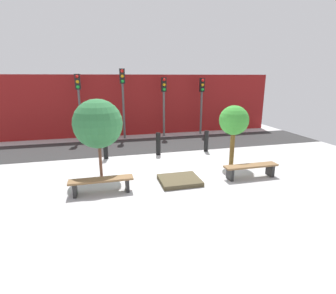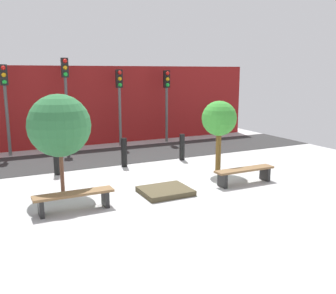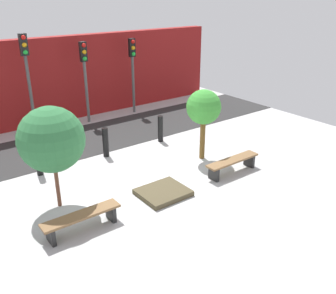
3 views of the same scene
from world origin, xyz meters
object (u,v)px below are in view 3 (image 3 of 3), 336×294
(tree_behind_right_bench, at_px, (204,108))
(bollard_left, at_px, (106,142))
(bollard_far_left, at_px, (38,158))
(traffic_light_mid_east, at_px, (85,68))
(bollard_center, at_px, (160,129))
(bench_left, at_px, (82,219))
(planter_bed, at_px, (163,192))
(bench_right, at_px, (232,163))
(tree_behind_left_bench, at_px, (51,140))
(traffic_light_mid_west, at_px, (27,67))
(traffic_light_east, at_px, (133,62))

(tree_behind_right_bench, height_order, bollard_left, tree_behind_right_bench)
(bollard_far_left, bearing_deg, traffic_light_mid_east, 46.75)
(bollard_center, bearing_deg, traffic_light_mid_east, 107.34)
(bench_left, relative_size, planter_bed, 1.44)
(bench_right, distance_m, tree_behind_left_bench, 5.39)
(traffic_light_mid_east, bearing_deg, bench_left, -117.16)
(bench_left, xyz_separation_m, planter_bed, (2.49, 0.20, -0.26))
(bench_right, height_order, tree_behind_right_bench, tree_behind_right_bench)
(bollard_left, xyz_separation_m, traffic_light_mid_west, (-1.14, 3.63, 2.10))
(planter_bed, bearing_deg, bench_left, -175.41)
(traffic_light_east, bearing_deg, bench_left, -129.87)
(bench_right, xyz_separation_m, traffic_light_east, (0.93, 7.08, 1.96))
(tree_behind_right_bench, relative_size, traffic_light_mid_east, 0.70)
(bench_right, bearing_deg, traffic_light_mid_east, 100.84)
(planter_bed, relative_size, bollard_far_left, 1.19)
(bench_right, distance_m, bollard_far_left, 5.89)
(planter_bed, xyz_separation_m, traffic_light_mid_east, (1.14, 6.88, 2.24))
(bollard_center, height_order, traffic_light_mid_east, traffic_light_mid_east)
(tree_behind_right_bench, relative_size, bollard_left, 2.32)
(planter_bed, height_order, bollard_center, bollard_center)
(bench_right, distance_m, tree_behind_right_bench, 1.98)
(bollard_far_left, bearing_deg, tree_behind_left_bench, -96.02)
(bollard_center, distance_m, traffic_light_mid_west, 5.42)
(tree_behind_right_bench, xyz_separation_m, traffic_light_east, (0.93, 5.69, 0.54))
(bollard_far_left, bearing_deg, traffic_light_mid_west, 72.67)
(bollard_left, height_order, traffic_light_east, traffic_light_east)
(traffic_light_mid_east, height_order, traffic_light_east, traffic_light_mid_east)
(bollard_left, bearing_deg, bench_left, -125.84)
(tree_behind_left_bench, distance_m, bollard_center, 5.37)
(tree_behind_left_bench, bearing_deg, bollard_center, 23.38)
(tree_behind_left_bench, height_order, traffic_light_mid_east, traffic_light_mid_east)
(bollard_left, relative_size, traffic_light_mid_west, 0.27)
(bench_right, relative_size, tree_behind_right_bench, 0.81)
(bollard_far_left, bearing_deg, planter_bed, -55.01)
(bollard_far_left, relative_size, traffic_light_mid_east, 0.33)
(bollard_center, distance_m, traffic_light_mid_east, 4.22)
(bollard_far_left, distance_m, traffic_light_mid_east, 5.29)
(bollard_center, bearing_deg, bench_left, -144.10)
(bench_right, xyz_separation_m, bollard_far_left, (-4.77, 3.45, 0.21))
(traffic_light_east, bearing_deg, bollard_left, -133.31)
(planter_bed, height_order, traffic_light_east, traffic_light_east)
(tree_behind_right_bench, distance_m, bollard_center, 2.42)
(planter_bed, distance_m, tree_behind_right_bench, 3.23)
(bench_left, distance_m, tree_behind_right_bench, 5.36)
(tree_behind_right_bench, height_order, traffic_light_mid_west, traffic_light_mid_west)
(bollard_far_left, xyz_separation_m, traffic_light_mid_west, (1.13, 3.63, 2.06))
(bollard_left, height_order, traffic_light_mid_east, traffic_light_mid_east)
(planter_bed, bearing_deg, traffic_light_east, 63.55)
(tree_behind_left_bench, height_order, traffic_light_mid_west, traffic_light_mid_west)
(tree_behind_left_bench, xyz_separation_m, tree_behind_right_bench, (4.98, 0.00, -0.11))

